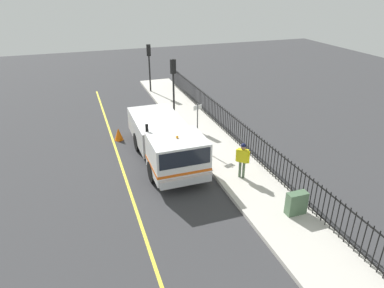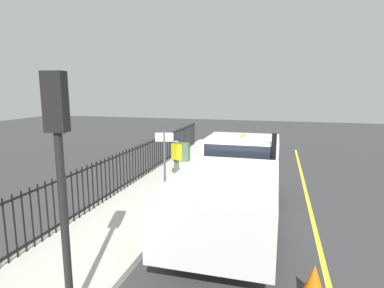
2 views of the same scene
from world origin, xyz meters
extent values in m
plane|color=#38383A|center=(0.00, 0.00, 0.00)|extent=(60.56, 60.56, 0.00)
cube|color=beige|center=(2.87, 0.00, 0.09)|extent=(2.62, 27.53, 0.17)
cube|color=yellow|center=(-2.28, 0.00, 0.00)|extent=(0.12, 24.78, 0.01)
cube|color=white|center=(-0.06, -2.88, 1.29)|extent=(2.40, 2.18, 1.62)
cube|color=black|center=(-0.06, -2.88, 1.65)|extent=(2.21, 2.22, 0.71)
cube|color=silver|center=(-0.08, 0.78, 1.10)|extent=(2.41, 4.07, 1.25)
cube|color=silver|center=(-0.05, -4.04, 0.63)|extent=(2.27, 0.21, 0.36)
cube|color=#DB5914|center=(-0.06, -2.88, 0.93)|extent=(2.42, 2.20, 0.12)
cylinder|color=black|center=(1.01, -2.55, 0.48)|extent=(0.31, 0.96, 0.96)
cylinder|color=black|center=(-1.13, -2.56, 0.48)|extent=(0.31, 0.96, 0.96)
cylinder|color=black|center=(0.99, 0.78, 0.48)|extent=(0.31, 0.96, 0.96)
cylinder|color=black|center=(-1.15, 0.77, 0.48)|extent=(0.31, 0.96, 0.96)
sphere|color=orange|center=(-0.06, -2.88, 2.15)|extent=(0.12, 0.12, 0.12)
cylinder|color=black|center=(-1.11, -1.70, 1.45)|extent=(0.14, 0.14, 1.95)
cube|color=yellow|center=(2.64, -3.83, 1.27)|extent=(0.50, 0.48, 0.60)
sphere|color=#997051|center=(2.64, -3.83, 1.68)|extent=(0.22, 0.22, 0.22)
sphere|color=#14193F|center=(2.64, -3.83, 1.75)|extent=(0.21, 0.21, 0.21)
cylinder|color=#4C6047|center=(2.70, -3.89, 0.57)|extent=(0.12, 0.12, 0.80)
cylinder|color=#4C6047|center=(2.57, -3.78, 0.57)|extent=(0.12, 0.12, 0.80)
cylinder|color=yellow|center=(2.83, -4.01, 1.24)|extent=(0.09, 0.09, 0.57)
cylinder|color=yellow|center=(2.44, -3.65, 1.24)|extent=(0.09, 0.09, 0.57)
cylinder|color=black|center=(4.02, -10.25, 0.87)|extent=(0.04, 0.04, 1.40)
cylinder|color=black|center=(4.02, -10.01, 0.87)|extent=(0.04, 0.04, 1.40)
cylinder|color=black|center=(4.02, -9.77, 0.87)|extent=(0.04, 0.04, 1.40)
cylinder|color=black|center=(4.02, -9.53, 0.87)|extent=(0.04, 0.04, 1.40)
cylinder|color=black|center=(4.02, -9.29, 0.87)|extent=(0.04, 0.04, 1.40)
cylinder|color=black|center=(4.02, -9.05, 0.87)|extent=(0.04, 0.04, 1.40)
cylinder|color=black|center=(4.02, -8.80, 0.87)|extent=(0.04, 0.04, 1.40)
cylinder|color=black|center=(4.02, -8.56, 0.87)|extent=(0.04, 0.04, 1.40)
cylinder|color=black|center=(4.02, -8.32, 0.87)|extent=(0.04, 0.04, 1.40)
cylinder|color=black|center=(4.02, -8.08, 0.87)|extent=(0.04, 0.04, 1.40)
cylinder|color=black|center=(4.02, -7.84, 0.87)|extent=(0.04, 0.04, 1.40)
cylinder|color=black|center=(4.02, -7.60, 0.87)|extent=(0.04, 0.04, 1.40)
cylinder|color=black|center=(4.02, -7.36, 0.87)|extent=(0.04, 0.04, 1.40)
cylinder|color=black|center=(4.02, -7.12, 0.87)|extent=(0.04, 0.04, 1.40)
cylinder|color=black|center=(4.02, -6.88, 0.87)|extent=(0.04, 0.04, 1.40)
cylinder|color=black|center=(4.02, -6.63, 0.87)|extent=(0.04, 0.04, 1.40)
cylinder|color=black|center=(4.02, -6.39, 0.87)|extent=(0.04, 0.04, 1.40)
cylinder|color=black|center=(4.02, -6.15, 0.87)|extent=(0.04, 0.04, 1.40)
cylinder|color=black|center=(4.02, -5.91, 0.87)|extent=(0.04, 0.04, 1.40)
cylinder|color=black|center=(4.02, -5.67, 0.87)|extent=(0.04, 0.04, 1.40)
cylinder|color=black|center=(4.02, -5.43, 0.87)|extent=(0.04, 0.04, 1.40)
cylinder|color=black|center=(4.02, -5.19, 0.87)|extent=(0.04, 0.04, 1.40)
cylinder|color=black|center=(4.02, -4.95, 0.87)|extent=(0.04, 0.04, 1.40)
cylinder|color=black|center=(4.02, -4.70, 0.87)|extent=(0.04, 0.04, 1.40)
cylinder|color=black|center=(4.02, -4.46, 0.87)|extent=(0.04, 0.04, 1.40)
cylinder|color=black|center=(4.02, -4.22, 0.87)|extent=(0.04, 0.04, 1.40)
cylinder|color=black|center=(4.02, -3.98, 0.87)|extent=(0.04, 0.04, 1.40)
cylinder|color=black|center=(4.02, -3.74, 0.87)|extent=(0.04, 0.04, 1.40)
cylinder|color=black|center=(4.02, -3.50, 0.87)|extent=(0.04, 0.04, 1.40)
cylinder|color=black|center=(4.02, -3.26, 0.87)|extent=(0.04, 0.04, 1.40)
cylinder|color=black|center=(4.02, -3.02, 0.87)|extent=(0.04, 0.04, 1.40)
cylinder|color=black|center=(4.02, -2.77, 0.87)|extent=(0.04, 0.04, 1.40)
cylinder|color=black|center=(4.02, -2.53, 0.87)|extent=(0.04, 0.04, 1.40)
cylinder|color=black|center=(4.02, -2.29, 0.87)|extent=(0.04, 0.04, 1.40)
cylinder|color=black|center=(4.02, -2.05, 0.87)|extent=(0.04, 0.04, 1.40)
cylinder|color=black|center=(4.02, -1.81, 0.87)|extent=(0.04, 0.04, 1.40)
cylinder|color=black|center=(4.02, -1.57, 0.87)|extent=(0.04, 0.04, 1.40)
cylinder|color=black|center=(4.02, -1.33, 0.87)|extent=(0.04, 0.04, 1.40)
cylinder|color=black|center=(4.02, -1.09, 0.87)|extent=(0.04, 0.04, 1.40)
cylinder|color=black|center=(4.02, -0.84, 0.87)|extent=(0.04, 0.04, 1.40)
cylinder|color=black|center=(4.02, -0.60, 0.87)|extent=(0.04, 0.04, 1.40)
cylinder|color=black|center=(4.02, -0.36, 0.87)|extent=(0.04, 0.04, 1.40)
cylinder|color=black|center=(4.02, -0.12, 0.87)|extent=(0.04, 0.04, 1.40)
cylinder|color=black|center=(4.02, 0.12, 0.87)|extent=(0.04, 0.04, 1.40)
cylinder|color=black|center=(4.02, 0.36, 0.87)|extent=(0.04, 0.04, 1.40)
cylinder|color=black|center=(4.02, 0.60, 0.87)|extent=(0.04, 0.04, 1.40)
cylinder|color=black|center=(4.02, 0.84, 0.87)|extent=(0.04, 0.04, 1.40)
cylinder|color=black|center=(4.02, 1.09, 0.87)|extent=(0.04, 0.04, 1.40)
cylinder|color=black|center=(4.02, 1.33, 0.87)|extent=(0.04, 0.04, 1.40)
cylinder|color=black|center=(4.02, 1.57, 0.87)|extent=(0.04, 0.04, 1.40)
cylinder|color=black|center=(4.02, 1.81, 0.87)|extent=(0.04, 0.04, 1.40)
cylinder|color=black|center=(4.02, 2.05, 0.87)|extent=(0.04, 0.04, 1.40)
cylinder|color=black|center=(4.02, 2.29, 0.87)|extent=(0.04, 0.04, 1.40)
cylinder|color=black|center=(4.02, 2.53, 0.87)|extent=(0.04, 0.04, 1.40)
cylinder|color=black|center=(4.02, 2.77, 0.87)|extent=(0.04, 0.04, 1.40)
cylinder|color=black|center=(4.02, 3.02, 0.87)|extent=(0.04, 0.04, 1.40)
cylinder|color=black|center=(4.02, 3.26, 0.87)|extent=(0.04, 0.04, 1.40)
cylinder|color=black|center=(4.02, 3.50, 0.87)|extent=(0.04, 0.04, 1.40)
cylinder|color=black|center=(4.02, 3.74, 0.87)|extent=(0.04, 0.04, 1.40)
cylinder|color=black|center=(4.02, 3.98, 0.87)|extent=(0.04, 0.04, 1.40)
cylinder|color=black|center=(4.02, 4.22, 0.87)|extent=(0.04, 0.04, 1.40)
cylinder|color=black|center=(4.02, 4.46, 0.87)|extent=(0.04, 0.04, 1.40)
cylinder|color=black|center=(4.02, 4.70, 0.87)|extent=(0.04, 0.04, 1.40)
cylinder|color=black|center=(4.02, 4.95, 0.87)|extent=(0.04, 0.04, 1.40)
cylinder|color=black|center=(4.02, 5.19, 0.87)|extent=(0.04, 0.04, 1.40)
cylinder|color=black|center=(4.02, 5.43, 0.87)|extent=(0.04, 0.04, 1.40)
cylinder|color=black|center=(4.02, 5.67, 0.87)|extent=(0.04, 0.04, 1.40)
cylinder|color=black|center=(4.02, 5.91, 0.87)|extent=(0.04, 0.04, 1.40)
cylinder|color=black|center=(4.02, 6.15, 0.87)|extent=(0.04, 0.04, 1.40)
cylinder|color=black|center=(4.02, 6.39, 0.87)|extent=(0.04, 0.04, 1.40)
cylinder|color=black|center=(4.02, 6.63, 0.87)|extent=(0.04, 0.04, 1.40)
cylinder|color=black|center=(4.02, 6.88, 0.87)|extent=(0.04, 0.04, 1.40)
cylinder|color=black|center=(4.02, 7.12, 0.87)|extent=(0.04, 0.04, 1.40)
cylinder|color=black|center=(4.02, 7.36, 0.87)|extent=(0.04, 0.04, 1.40)
cylinder|color=black|center=(4.02, 7.60, 0.87)|extent=(0.04, 0.04, 1.40)
cylinder|color=black|center=(4.02, 7.84, 0.87)|extent=(0.04, 0.04, 1.40)
cylinder|color=black|center=(4.02, 8.08, 0.87)|extent=(0.04, 0.04, 1.40)
cylinder|color=black|center=(4.02, 8.32, 0.87)|extent=(0.04, 0.04, 1.40)
cylinder|color=black|center=(4.02, 8.56, 0.87)|extent=(0.04, 0.04, 1.40)
cylinder|color=black|center=(4.02, 8.80, 0.87)|extent=(0.04, 0.04, 1.40)
cylinder|color=black|center=(4.02, 9.05, 0.87)|extent=(0.04, 0.04, 1.40)
cylinder|color=black|center=(4.02, 9.29, 0.87)|extent=(0.04, 0.04, 1.40)
cylinder|color=black|center=(4.02, 9.53, 0.87)|extent=(0.04, 0.04, 1.40)
cylinder|color=black|center=(4.02, 9.77, 0.87)|extent=(0.04, 0.04, 1.40)
cylinder|color=black|center=(4.02, 10.01, 0.87)|extent=(0.04, 0.04, 1.40)
cylinder|color=black|center=(4.02, 10.25, 0.87)|extent=(0.04, 0.04, 1.40)
cylinder|color=black|center=(4.02, 10.49, 0.87)|extent=(0.04, 0.04, 1.40)
cylinder|color=black|center=(4.02, 10.73, 0.87)|extent=(0.04, 0.04, 1.40)
cylinder|color=black|center=(4.02, 10.98, 0.87)|extent=(0.04, 0.04, 1.40)
cylinder|color=black|center=(4.02, 11.22, 0.87)|extent=(0.04, 0.04, 1.40)
cylinder|color=black|center=(4.02, 11.46, 0.87)|extent=(0.04, 0.04, 1.40)
cylinder|color=black|center=(4.02, 11.70, 0.87)|extent=(0.04, 0.04, 1.40)
cube|color=black|center=(4.02, 0.00, 1.46)|extent=(0.04, 23.40, 0.04)
cube|color=black|center=(4.02, 0.00, 0.34)|extent=(0.04, 23.40, 0.04)
cylinder|color=black|center=(1.81, 4.00, 2.07)|extent=(0.12, 0.12, 3.79)
cube|color=black|center=(1.81, 4.00, 3.54)|extent=(0.33, 0.26, 0.85)
sphere|color=red|center=(1.81, 4.00, 3.79)|extent=(0.16, 0.16, 0.16)
sphere|color=yellow|center=(1.81, 4.00, 3.54)|extent=(0.16, 0.16, 0.16)
sphere|color=green|center=(1.81, 4.00, 3.28)|extent=(0.16, 0.16, 0.16)
cylinder|color=black|center=(1.77, 10.49, 1.98)|extent=(0.12, 0.12, 3.63)
cube|color=black|center=(1.77, 10.49, 3.37)|extent=(0.32, 0.24, 0.85)
sphere|color=red|center=(1.77, 10.49, 3.63)|extent=(0.16, 0.16, 0.16)
sphere|color=yellow|center=(1.77, 10.49, 3.37)|extent=(0.16, 0.16, 0.16)
sphere|color=green|center=(1.77, 10.49, 3.12)|extent=(0.16, 0.16, 0.16)
cube|color=#4C6B4C|center=(3.39, -6.90, 0.63)|extent=(0.78, 0.35, 0.91)
cone|color=orange|center=(-1.94, 2.39, 0.36)|extent=(0.50, 0.50, 0.71)
cylinder|color=#4C4C4C|center=(1.81, -0.30, 1.39)|extent=(0.06, 0.06, 2.43)
cube|color=white|center=(1.81, -0.30, 2.41)|extent=(0.49, 0.17, 0.24)
camera|label=1|loc=(-3.87, -15.83, 8.27)|focal=32.46mm
camera|label=2|loc=(-1.22, 7.78, 3.72)|focal=29.56mm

